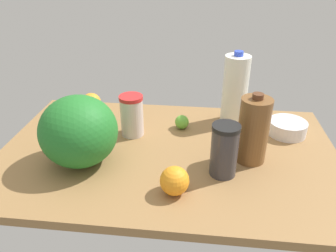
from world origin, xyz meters
The scene contains 10 objects.
countertop centered at (0.00, 0.00, 1.50)cm, with size 120.00×76.00×3.00cm, color olive.
watermelon centered at (-27.87, -10.04, 14.76)cm, with size 25.23×25.23×23.52cm, color #227329.
milk_jug centered at (24.04, 25.86, 17.04)cm, with size 10.10×10.10×29.64cm.
chocolate_milk_jug centered at (28.34, -2.15, 14.34)cm, with size 10.07×10.07×24.25cm.
mixing_bowl centered at (44.49, 17.12, 5.72)cm, with size 14.42×14.42×5.45cm, color white.
tumbler_cup centered at (-14.97, 10.43, 11.05)cm, with size 8.94×8.94×16.02cm.
shaker_bottle centered at (18.82, -11.35, 11.78)cm, with size 8.72×8.72×17.49cm.
orange_by_jug centered at (-36.99, 27.95, 7.28)cm, with size 8.55×8.55×8.55cm, color orange.
orange_beside_bowl centered at (4.47, -22.57, 7.35)cm, with size 8.70×8.70×8.70cm, color orange.
lime_loose centered at (3.63, 17.20, 5.77)cm, with size 5.54×5.54×5.54cm, color #62B236.
Camera 1 is at (11.11, -98.11, 66.59)cm, focal length 35.00 mm.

